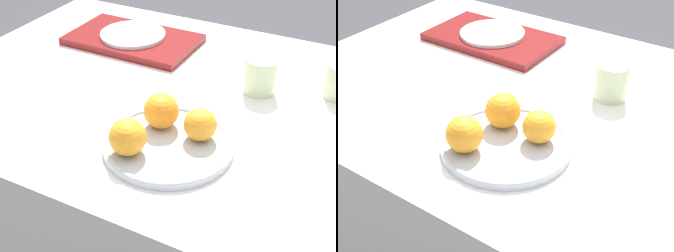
# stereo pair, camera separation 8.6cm
# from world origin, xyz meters

# --- Properties ---
(table) EXTENTS (1.41, 0.82, 0.73)m
(table) POSITION_xyz_m (0.00, 0.00, 0.36)
(table) COLOR silver
(table) RESTS_ON ground_plane
(fruit_platter) EXTENTS (0.25, 0.25, 0.02)m
(fruit_platter) POSITION_xyz_m (-0.05, -0.20, 0.74)
(fruit_platter) COLOR #B2BCC6
(fruit_platter) RESTS_ON table
(orange_0) EXTENTS (0.06, 0.06, 0.06)m
(orange_0) POSITION_xyz_m (0.00, -0.16, 0.77)
(orange_0) COLOR orange
(orange_0) RESTS_ON fruit_platter
(orange_1) EXTENTS (0.07, 0.07, 0.07)m
(orange_1) POSITION_xyz_m (-0.10, -0.26, 0.78)
(orange_1) COLOR orange
(orange_1) RESTS_ON fruit_platter
(orange_2) EXTENTS (0.07, 0.07, 0.07)m
(orange_2) POSITION_xyz_m (-0.09, -0.16, 0.78)
(orange_2) COLOR orange
(orange_2) RESTS_ON fruit_platter
(serving_tray) EXTENTS (0.35, 0.21, 0.02)m
(serving_tray) POSITION_xyz_m (-0.35, 0.18, 0.74)
(serving_tray) COLOR maroon
(serving_tray) RESTS_ON table
(side_plate) EXTENTS (0.18, 0.18, 0.01)m
(side_plate) POSITION_xyz_m (-0.35, 0.18, 0.75)
(side_plate) COLOR silver
(side_plate) RESTS_ON serving_tray
(cup_0) EXTENTS (0.07, 0.07, 0.08)m
(cup_0) POSITION_xyz_m (0.04, 0.09, 0.77)
(cup_0) COLOR #B7CC9E
(cup_0) RESTS_ON table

